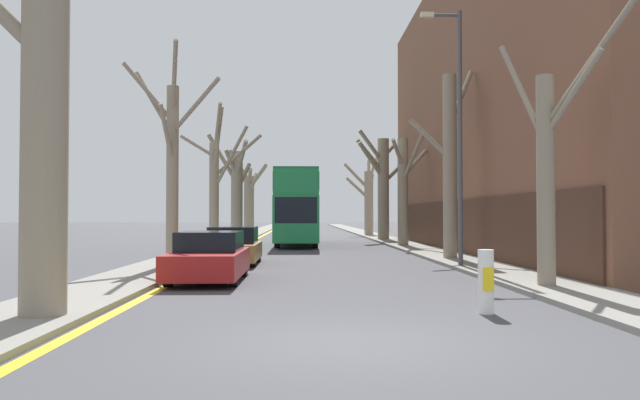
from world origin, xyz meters
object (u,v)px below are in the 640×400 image
object	(u,v)px
lamp_post	(457,125)
street_tree_left_1	(172,162)
street_tree_left_3	(236,190)
parked_car_0	(209,257)
street_tree_left_2	(216,184)
street_tree_left_4	(249,200)
parked_car_1	(233,247)
street_tree_right_1	(450,160)
street_tree_right_2	(404,188)
street_tree_left_0	(41,77)
street_tree_right_3	(382,184)
traffic_bollard	(486,282)
double_decker_bus	(297,204)
street_tree_right_4	(368,197)
street_tree_right_0	(548,165)

from	to	relation	value
lamp_post	street_tree_left_1	bearing A→B (deg)	177.18
street_tree_left_3	parked_car_0	size ratio (longest dim) A/B	1.61
street_tree_left_2	street_tree_left_4	bearing A→B (deg)	89.99
street_tree_left_1	parked_car_1	bearing A→B (deg)	41.79
street_tree_right_1	street_tree_right_2	world-z (taller)	street_tree_right_1
street_tree_left_2	street_tree_right_1	world-z (taller)	street_tree_right_1
street_tree_left_0	parked_car_1	distance (m)	13.02
street_tree_left_1	street_tree_left_3	size ratio (longest dim) A/B	1.04
parked_car_1	street_tree_left_4	bearing A→B (deg)	93.59
street_tree_right_1	parked_car_0	world-z (taller)	street_tree_right_1
street_tree_left_4	parked_car_0	size ratio (longest dim) A/B	1.59
street_tree_left_4	street_tree_right_3	world-z (taller)	street_tree_right_3
street_tree_left_4	traffic_bollard	xyz separation A→B (m)	(7.61, -38.95, -2.42)
street_tree_left_1	street_tree_right_2	world-z (taller)	street_tree_left_1
traffic_bollard	street_tree_left_0	bearing A→B (deg)	-174.55
street_tree_left_3	double_decker_bus	world-z (taller)	street_tree_left_3
street_tree_left_2	street_tree_left_4	size ratio (longest dim) A/B	1.00
street_tree_left_3	street_tree_left_4	world-z (taller)	street_tree_left_3
street_tree_left_0	double_decker_bus	distance (m)	27.35
street_tree_left_0	parked_car_1	world-z (taller)	street_tree_left_0
street_tree_right_2	street_tree_right_4	world-z (taller)	street_tree_right_4
street_tree_left_1	parked_car_0	bearing A→B (deg)	-65.34
street_tree_right_3	parked_car_1	bearing A→B (deg)	-111.44
double_decker_bus	lamp_post	world-z (taller)	lamp_post
parked_car_0	lamp_post	bearing A→B (deg)	25.28
street_tree_left_0	street_tree_left_4	xyz separation A→B (m)	(0.16, 39.70, -1.14)
street_tree_right_1	parked_car_1	size ratio (longest dim) A/B	1.94
street_tree_left_4	street_tree_left_1	bearing A→B (deg)	-90.37
street_tree_right_1	traffic_bollard	bearing A→B (deg)	-100.74
street_tree_left_2	parked_car_0	size ratio (longest dim) A/B	1.60
street_tree_right_1	street_tree_right_3	bearing A→B (deg)	90.48
street_tree_left_4	double_decker_bus	world-z (taller)	street_tree_left_4
street_tree_left_4	street_tree_right_4	distance (m)	10.96
street_tree_left_2	street_tree_right_0	bearing A→B (deg)	-57.78
street_tree_left_1	street_tree_left_4	world-z (taller)	street_tree_left_1
street_tree_right_1	traffic_bollard	xyz separation A→B (m)	(-2.52, -13.27, -3.43)
street_tree_left_2	street_tree_left_1	bearing A→B (deg)	-91.10
lamp_post	street_tree_right_0	bearing A→B (deg)	-83.47
street_tree_left_4	street_tree_right_4	bearing A→B (deg)	23.03
street_tree_left_4	parked_car_0	xyz separation A→B (m)	(1.71, -33.15, -2.36)
street_tree_right_4	traffic_bollard	world-z (taller)	street_tree_right_4
street_tree_right_1	traffic_bollard	size ratio (longest dim) A/B	6.77
street_tree_left_4	parked_car_1	xyz separation A→B (m)	(1.71, -27.30, -2.36)
street_tree_right_3	parked_car_0	bearing A→B (deg)	-107.08
street_tree_right_1	street_tree_right_2	distance (m)	10.46
street_tree_left_3	parked_car_1	size ratio (longest dim) A/B	1.75
street_tree_left_4	street_tree_left_3	bearing A→B (deg)	-90.48
street_tree_left_2	street_tree_right_4	bearing A→B (deg)	66.89
street_tree_left_0	street_tree_right_0	world-z (taller)	street_tree_left_0
street_tree_right_3	street_tree_right_4	world-z (taller)	street_tree_right_4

